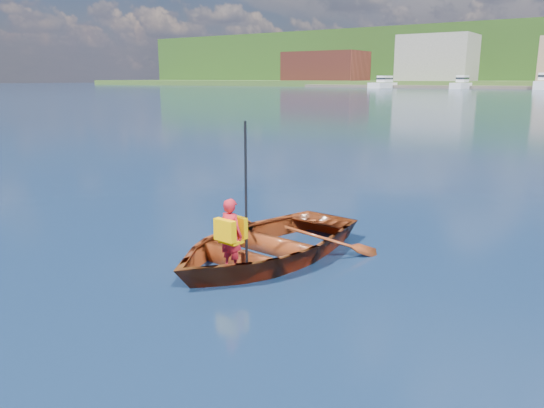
% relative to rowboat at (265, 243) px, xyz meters
% --- Properties ---
extents(ground, '(600.00, 600.00, 0.00)m').
position_rel_rowboat_xyz_m(ground, '(-0.20, 0.53, -0.23)').
color(ground, '#141E3D').
rests_on(ground, ground).
extents(rowboat, '(2.95, 3.91, 0.76)m').
position_rel_rowboat_xyz_m(rowboat, '(0.00, 0.00, 0.00)').
color(rowboat, '#6B330B').
rests_on(rowboat, ground).
extents(child_paddler, '(0.39, 0.36, 2.07)m').
position_rel_rowboat_xyz_m(child_paddler, '(0.07, -0.91, 0.40)').
color(child_paddler, red).
rests_on(child_paddler, ground).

